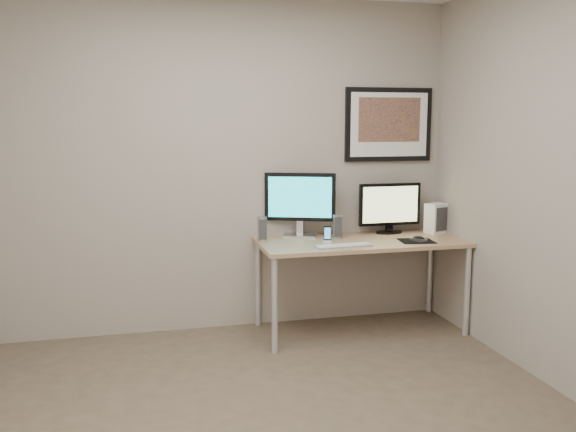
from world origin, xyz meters
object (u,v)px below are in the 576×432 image
at_px(monitor_large, 300,202).
at_px(monitor_tv, 390,207).
at_px(phone_dock, 327,234).
at_px(keyboard, 344,246).
at_px(framed_art, 389,124).
at_px(speaker_left, 262,229).
at_px(desk, 361,248).
at_px(fan_unit, 436,218).
at_px(speaker_right, 337,226).

relative_size(monitor_large, monitor_tv, 1.02).
xyz_separation_m(monitor_tv, phone_dock, (-0.61, -0.24, -0.16)).
bearing_deg(keyboard, framed_art, 39.42).
height_order(monitor_large, monitor_tv, monitor_large).
bearing_deg(speaker_left, phone_dock, -17.77).
xyz_separation_m(monitor_large, keyboard, (0.21, -0.45, -0.28)).
bearing_deg(desk, monitor_large, 149.78).
height_order(framed_art, monitor_large, framed_art).
bearing_deg(framed_art, monitor_large, -173.84).
xyz_separation_m(monitor_tv, speaker_left, (-1.08, -0.06, -0.13)).
bearing_deg(speaker_left, monitor_large, 17.64).
bearing_deg(speaker_left, monitor_tv, 5.75).
bearing_deg(framed_art, monitor_tv, -99.90).
bearing_deg(speaker_left, fan_unit, 1.83).
xyz_separation_m(speaker_left, keyboard, (0.54, -0.36, -0.09)).
distance_m(monitor_tv, speaker_right, 0.50).
bearing_deg(desk, speaker_right, 138.05).
height_order(desk, keyboard, keyboard).
distance_m(desk, fan_unit, 0.75).
relative_size(desk, framed_art, 2.13).
height_order(speaker_left, keyboard, speaker_left).
bearing_deg(fan_unit, framed_art, 130.19).
bearing_deg(keyboard, phone_dock, 105.54).
bearing_deg(desk, phone_dock, -176.79).
distance_m(monitor_large, fan_unit, 1.15).
bearing_deg(speaker_right, speaker_left, -174.61).
bearing_deg(speaker_right, phone_dock, -122.93).
xyz_separation_m(framed_art, monitor_large, (-0.78, -0.08, -0.61)).
xyz_separation_m(desk, keyboard, (-0.21, -0.20, 0.07)).
relative_size(framed_art, fan_unit, 3.03).
relative_size(phone_dock, keyboard, 0.29).
relative_size(monitor_large, fan_unit, 2.18).
distance_m(speaker_left, keyboard, 0.66).
xyz_separation_m(desk, monitor_tv, (0.33, 0.22, 0.29)).
bearing_deg(framed_art, phone_dock, -151.06).
xyz_separation_m(speaker_right, phone_dock, (-0.13, -0.15, -0.03)).
relative_size(desk, phone_dock, 12.63).
bearing_deg(fan_unit, speaker_right, 158.57).
bearing_deg(phone_dock, desk, 17.99).
bearing_deg(phone_dock, speaker_left, 174.48).
distance_m(framed_art, monitor_large, 0.99).
height_order(framed_art, keyboard, framed_art).
bearing_deg(monitor_large, keyboard, -43.80).
bearing_deg(monitor_tv, keyboard, -142.62).
relative_size(speaker_left, fan_unit, 0.76).
distance_m(desk, framed_art, 1.07).
bearing_deg(monitor_tv, speaker_right, -170.39).
xyz_separation_m(monitor_tv, keyboard, (-0.54, -0.42, -0.21)).
bearing_deg(monitor_tv, desk, -146.92).
xyz_separation_m(phone_dock, fan_unit, (0.99, 0.16, 0.06)).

